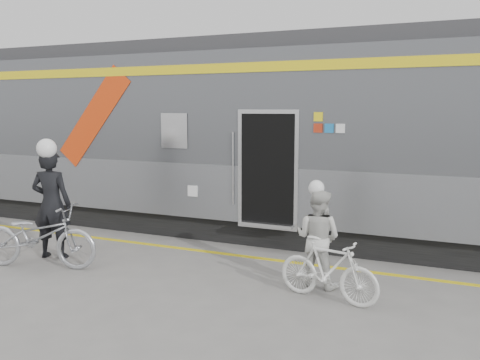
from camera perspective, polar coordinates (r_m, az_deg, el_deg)
The scene contains 9 objects.
ground at distance 7.74m, azimuth -8.05°, elevation -12.42°, with size 90.00×90.00×0.00m, color slate.
train at distance 11.73m, azimuth -4.39°, elevation 4.89°, with size 24.00×3.17×4.10m.
safety_strip at distance 9.54m, azimuth -1.23°, elevation -8.34°, with size 24.00×0.12×0.01m, color yellow.
man at distance 9.75m, azimuth -20.41°, elevation -2.53°, with size 0.72×0.47×1.98m, color black.
bicycle_left at distance 9.32m, azimuth -21.73°, elevation -5.88°, with size 0.72×2.08×1.09m, color #ACAFB4.
woman at distance 7.84m, azimuth 8.74°, elevation -6.45°, with size 0.73×0.57×1.49m, color beige.
bicycle_right at distance 7.34m, azimuth 9.88°, elevation -9.89°, with size 0.43×1.51×0.91m, color silver.
helmet_man at distance 9.61m, azimuth -20.75°, elevation 4.30°, with size 0.34×0.34×0.34m, color white.
helmet_woman at distance 7.67m, azimuth 8.88°, elevation -0.18°, with size 0.24×0.24×0.24m, color white.
Camera 1 is at (3.83, -6.16, 2.70)m, focal length 38.00 mm.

